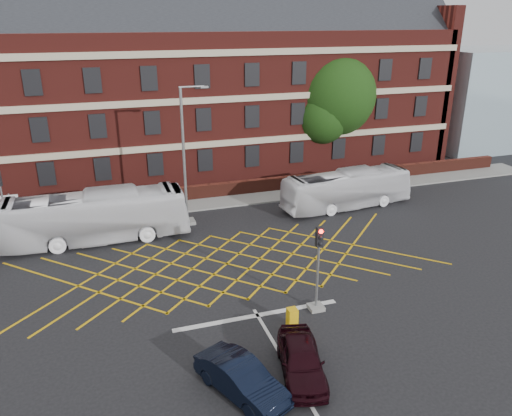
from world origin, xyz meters
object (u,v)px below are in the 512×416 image
object	(u,v)px
car_navy	(241,379)
deciduous_tree	(333,101)
bus_right	(347,189)
bus_left	(94,217)
utility_cabinet	(292,318)
street_lamp	(186,179)
car_maroon	(301,359)
traffic_light_near	(317,277)
traffic_light_far	(5,210)
direction_signs	(11,206)

from	to	relation	value
car_navy	deciduous_tree	bearing A→B (deg)	32.91
bus_right	deciduous_tree	distance (m)	11.32
bus_left	car_navy	xyz separation A→B (m)	(4.71, -15.77, -0.92)
utility_cabinet	street_lamp	bearing A→B (deg)	98.77
car_navy	car_maroon	xyz separation A→B (m)	(2.52, 0.29, 0.02)
bus_left	car_navy	distance (m)	16.49
street_lamp	utility_cabinet	size ratio (longest dim) A/B	9.27
car_maroon	street_lamp	xyz separation A→B (m)	(-1.25, 16.49, 2.45)
bus_left	traffic_light_near	world-z (taller)	traffic_light_near
traffic_light_far	deciduous_tree	bearing A→B (deg)	15.96
direction_signs	utility_cabinet	distance (m)	21.48
traffic_light_far	utility_cabinet	xyz separation A→B (m)	(13.35, -15.09, -1.27)
bus_right	car_navy	world-z (taller)	bus_right
street_lamp	direction_signs	distance (m)	11.82
traffic_light_near	direction_signs	xyz separation A→B (m)	(-14.95, 15.80, -0.39)
deciduous_tree	street_lamp	world-z (taller)	deciduous_tree
bus_right	utility_cabinet	distance (m)	16.02
deciduous_tree	utility_cabinet	size ratio (longest dim) A/B	10.51
deciduous_tree	traffic_light_far	xyz separation A→B (m)	(-26.25, -7.50, -4.33)
traffic_light_near	utility_cabinet	xyz separation A→B (m)	(-1.67, -1.06, -1.27)
car_maroon	car_navy	bearing A→B (deg)	-159.63
car_maroon	traffic_light_near	size ratio (longest dim) A/B	0.95
car_maroon	street_lamp	size ratio (longest dim) A/B	0.44
bus_right	direction_signs	xyz separation A→B (m)	(-22.76, 3.97, 0.01)
bus_left	traffic_light_far	size ratio (longest dim) A/B	2.67
car_maroon	direction_signs	world-z (taller)	direction_signs
car_navy	utility_cabinet	world-z (taller)	car_navy
deciduous_tree	street_lamp	distance (m)	17.77
bus_right	traffic_light_near	size ratio (longest dim) A/B	2.30
car_navy	car_maroon	size ratio (longest dim) A/B	1.00
bus_right	utility_cabinet	size ratio (longest dim) A/B	10.03
traffic_light_far	direction_signs	xyz separation A→B (m)	(0.07, 1.77, -0.39)
bus_right	direction_signs	world-z (taller)	bus_right
bus_right	car_maroon	world-z (taller)	bus_right
bus_right	traffic_light_near	bearing A→B (deg)	141.07
utility_cabinet	direction_signs	bearing A→B (deg)	128.23
street_lamp	deciduous_tree	bearing A→B (deg)	31.27
car_maroon	traffic_light_near	bearing A→B (deg)	72.14
traffic_light_near	utility_cabinet	size ratio (longest dim) A/B	4.36
car_navy	traffic_light_near	xyz separation A→B (m)	(5.02, 4.34, 1.10)
traffic_light_near	traffic_light_far	bearing A→B (deg)	136.95
direction_signs	deciduous_tree	bearing A→B (deg)	12.37
utility_cabinet	traffic_light_far	bearing A→B (deg)	131.50
bus_left	traffic_light_near	bearing A→B (deg)	-139.33
direction_signs	utility_cabinet	xyz separation A→B (m)	(13.28, -16.86, -0.89)
bus_left	traffic_light_near	distance (m)	15.01
traffic_light_far	street_lamp	distance (m)	11.46
deciduous_tree	traffic_light_near	xyz separation A→B (m)	(-11.23, -21.54, -4.33)
bus_right	direction_signs	distance (m)	23.10
bus_left	direction_signs	world-z (taller)	bus_left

